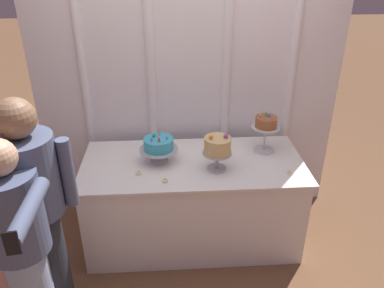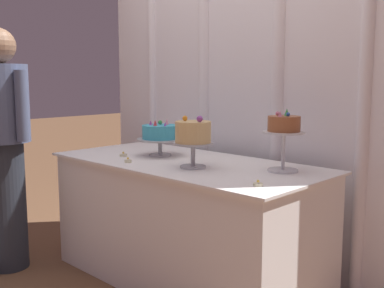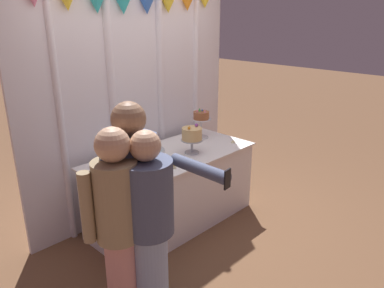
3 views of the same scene
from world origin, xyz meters
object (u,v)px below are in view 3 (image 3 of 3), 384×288
cake_display_leftmost (149,147)px  tealight_far_left (149,170)px  cake_display_center (192,135)px  tealight_near_left (174,167)px  guest_man_dark_suit (133,203)px  guest_girl_blue_dress (149,226)px  cake_table (172,189)px  cake_display_rightmost (201,118)px  tealight_near_right (233,142)px  guest_man_pink_jacket (118,225)px

cake_display_leftmost → tealight_far_left: (-0.16, -0.19, -0.14)m
cake_display_center → tealight_near_left: (-0.41, -0.16, -0.19)m
cake_display_leftmost → guest_man_dark_suit: bearing=-135.8°
guest_girl_blue_dress → cake_table: bearing=40.9°
cake_display_center → cake_display_rightmost: 0.52m
cake_table → cake_display_center: (0.18, -0.12, 0.60)m
tealight_far_left → guest_man_dark_suit: (-0.61, -0.55, 0.09)m
cake_table → tealight_far_left: tealight_far_left is taller
cake_display_center → cake_display_rightmost: (0.44, 0.28, 0.04)m
cake_display_leftmost → tealight_near_right: (1.02, -0.27, -0.14)m
guest_man_pink_jacket → guest_girl_blue_dress: 0.21m
tealight_far_left → guest_man_dark_suit: size_ratio=0.03×
cake_display_leftmost → cake_display_rightmost: bearing=7.9°
cake_display_rightmost → guest_man_dark_suit: (-1.67, -0.87, -0.14)m
tealight_far_left → guest_man_dark_suit: guest_man_dark_suit is taller
cake_table → cake_display_center: 0.63m
cake_display_leftmost → cake_display_center: 0.49m
guest_girl_blue_dress → cake_display_center: bearing=32.8°
cake_display_leftmost → cake_display_center: cake_display_center is taller
cake_display_rightmost → guest_man_pink_jacket: (-1.89, -0.99, -0.17)m
tealight_near_left → guest_man_dark_suit: 0.93m
cake_table → tealight_near_right: size_ratio=37.85×
guest_man_dark_suit → cake_display_rightmost: bearing=27.6°
tealight_near_left → guest_girl_blue_dress: bearing=-142.5°
tealight_far_left → guest_girl_blue_dress: (-0.65, -0.78, 0.02)m
guest_man_pink_jacket → guest_girl_blue_dress: guest_man_pink_jacket is taller
cake_display_rightmost → guest_man_pink_jacket: guest_man_pink_jacket is taller
guest_girl_blue_dress → cake_display_leftmost: bearing=50.2°
cake_display_leftmost → guest_man_pink_jacket: guest_man_pink_jacket is taller
cake_table → guest_man_dark_suit: (-1.05, -0.72, 0.50)m
tealight_near_right → guest_man_dark_suit: 1.85m
tealight_far_left → cake_table: bearing=20.3°
cake_display_leftmost → guest_man_dark_suit: 1.07m
tealight_near_right → guest_man_dark_suit: guest_man_dark_suit is taller
cake_table → guest_girl_blue_dress: bearing=-139.1°
cake_display_center → guest_girl_blue_dress: 1.52m
cake_display_center → guest_man_dark_suit: 1.37m
tealight_far_left → tealight_near_left: size_ratio=1.14×
cake_display_center → guest_man_pink_jacket: 1.62m
cake_display_leftmost → cake_display_rightmost: 0.92m
cake_display_leftmost → tealight_near_left: (0.05, -0.31, -0.14)m
cake_display_rightmost → guest_man_pink_jacket: 2.14m
tealight_near_left → guest_man_dark_suit: (-0.81, -0.43, 0.09)m
cake_table → guest_girl_blue_dress: size_ratio=1.21×
guest_man_dark_suit → guest_man_pink_jacket: bearing=-151.9°
tealight_far_left → guest_man_pink_jacket: guest_man_pink_jacket is taller
cake_display_center → tealight_far_left: size_ratio=6.07×
cake_table → guest_man_pink_jacket: guest_man_pink_jacket is taller
cake_display_center → guest_man_dark_suit: size_ratio=0.19×
tealight_near_right → guest_girl_blue_dress: (-1.83, -0.70, 0.02)m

